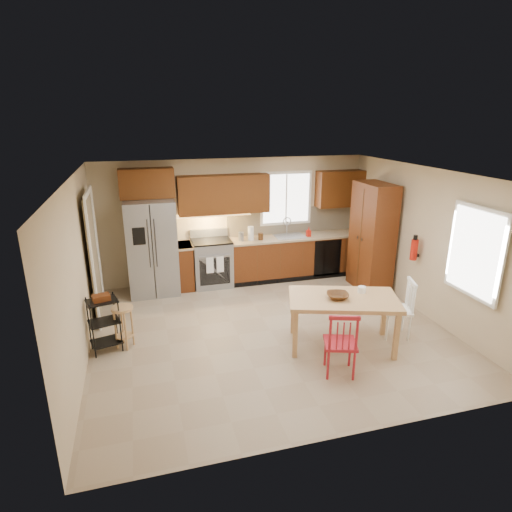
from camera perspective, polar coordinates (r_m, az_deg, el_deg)
The scene contains 33 objects.
floor at distance 7.00m, azimuth 1.91°, elevation -9.89°, with size 5.50×5.50×0.00m, color gray.
ceiling at distance 6.22m, azimuth 2.16°, elevation 10.85°, with size 5.50×5.00×0.02m, color silver.
wall_back at distance 8.83m, azimuth -2.87°, elevation 4.81°, with size 5.50×0.02×2.50m, color #CCB793.
wall_front at distance 4.38m, azimuth 12.07°, elevation -10.15°, with size 5.50×0.02×2.50m, color #CCB793.
wall_left at distance 6.29m, azimuth -22.64°, elevation -2.25°, with size 0.02×5.00×2.50m, color #CCB793.
wall_right at distance 7.76m, azimuth 21.80°, elevation 1.60°, with size 0.02×5.00×2.50m, color #CCB793.
refrigerator at distance 8.36m, azimuth -13.69°, elevation 1.11°, with size 0.92×0.75×1.82m, color gray.
range_stove at distance 8.65m, azimuth -5.87°, elevation -1.00°, with size 0.76×0.63×0.92m, color gray.
base_cabinet_narrow at distance 8.60m, azimuth -9.50°, elevation -1.35°, with size 0.30×0.60×0.90m, color #5D2C11.
base_cabinet_run at distance 9.13m, azimuth 5.55°, elevation -0.01°, with size 2.92×0.60×0.90m, color #5D2C11.
dishwasher at distance 9.09m, azimuth 9.50°, elevation -0.26°, with size 0.60×0.02×0.78m, color black.
backsplash at distance 9.19m, azimuth 5.05°, elevation 4.83°, with size 2.92×0.03×0.55m, color beige.
upper_over_fridge at distance 8.29m, azimuth -14.37°, elevation 9.38°, with size 1.00×0.35×0.55m, color #552E0E.
upper_left_block at distance 8.49m, azimuth -4.33°, elevation 8.21°, with size 1.80×0.35×0.75m, color #552E0E.
upper_right_block at distance 9.30m, azimuth 11.13°, elevation 8.80°, with size 1.00×0.35×0.75m, color #552E0E.
window_back at distance 9.02m, azimuth 4.01°, elevation 7.68°, with size 1.12×0.04×1.12m, color white.
sink at distance 8.95m, azimuth 4.49°, elevation 2.38°, with size 0.62×0.46×0.16m, color gray.
undercab_glow at distance 8.49m, azimuth -6.22°, elevation 5.44°, with size 1.60×0.30×0.01m, color #FFBF66.
soap_bottle at distance 8.96m, azimuth 7.02°, elevation 3.22°, with size 0.09×0.09×0.19m, color #B0170C.
paper_towel at distance 8.61m, azimuth -0.70°, elevation 3.04°, with size 0.12×0.12×0.28m, color white.
canister_steel at distance 8.57m, azimuth -1.99°, elevation 2.62°, with size 0.11×0.11×0.18m, color gray.
canister_wood at distance 8.65m, azimuth 0.63°, elevation 2.63°, with size 0.10×0.10×0.14m, color #4D2A14.
pantry at distance 8.59m, azimuth 15.20°, elevation 2.42°, with size 0.50×0.95×2.10m, color #5D2C11.
fire_extinguisher at distance 7.84m, azimuth 20.33°, elevation 0.80°, with size 0.12×0.12×0.36m, color #B0170C.
window_right at distance 6.82m, azimuth 27.22°, elevation 0.44°, with size 0.04×1.02×1.32m, color white.
doorway at distance 7.57m, azimuth -20.83°, elevation -0.28°, with size 0.04×0.95×2.10m, color #8C7A59.
dining_table at distance 6.54m, azimuth 11.38°, elevation -8.64°, with size 1.57×0.88×0.77m, color tan, non-canonical shape.
chair_red at distance 5.85m, azimuth 11.18°, elevation -11.18°, with size 0.43×0.43×0.92m, color maroon, non-canonical shape.
chair_white at distance 7.00m, azimuth 18.26°, elevation -6.67°, with size 0.43×0.43×0.92m, color white, non-canonical shape.
table_bowl at distance 6.33m, azimuth 10.81°, elevation -5.60°, with size 0.32×0.32×0.08m, color #4D2A14.
table_jar at distance 6.59m, azimuth 13.91°, elevation -4.55°, with size 0.12×0.12×0.13m, color white.
bar_stool at distance 6.69m, azimuth -17.20°, elevation -9.04°, with size 0.32×0.32×0.65m, color tan, non-canonical shape.
utility_cart at distance 6.64m, azimuth -19.55°, elevation -8.61°, with size 0.42×0.33×0.84m, color black, non-canonical shape.
Camera 1 is at (-1.88, -5.88, 3.30)m, focal length 30.00 mm.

